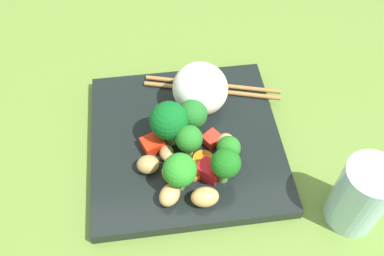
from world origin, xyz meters
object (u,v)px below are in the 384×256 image
at_px(chopstick_pair, 212,88).
at_px(carrot_slice_2, 187,140).
at_px(rice_mound, 200,89).
at_px(drinking_glass, 361,196).
at_px(broccoli_floret_0, 229,149).
at_px(square_plate, 186,142).

bearing_deg(chopstick_pair, carrot_slice_2, 77.45).
relative_size(rice_mound, carrot_slice_2, 3.32).
relative_size(rice_mound, drinking_glass, 0.78).
relative_size(chopstick_pair, drinking_glass, 1.98).
height_order(broccoli_floret_0, carrot_slice_2, broccoli_floret_0).
relative_size(rice_mound, chopstick_pair, 0.39).
distance_m(broccoli_floret_0, drinking_glass, 0.18).
bearing_deg(drinking_glass, rice_mound, -51.09).
relative_size(carrot_slice_2, drinking_glass, 0.24).
relative_size(square_plate, rice_mound, 3.28).
relative_size(square_plate, carrot_slice_2, 10.91).
bearing_deg(broccoli_floret_0, chopstick_pair, -92.17).
distance_m(broccoli_floret_0, chopstick_pair, 0.14).
height_order(square_plate, drinking_glass, drinking_glass).
distance_m(carrot_slice_2, chopstick_pair, 0.11).
relative_size(rice_mound, broccoli_floret_0, 1.65).
xyz_separation_m(broccoli_floret_0, chopstick_pair, (-0.01, -0.14, -0.03)).
bearing_deg(broccoli_floret_0, rice_mound, -79.55).
xyz_separation_m(chopstick_pair, drinking_glass, (-0.14, 0.24, 0.03)).
xyz_separation_m(carrot_slice_2, drinking_glass, (-0.20, 0.14, 0.03)).
relative_size(broccoli_floret_0, chopstick_pair, 0.24).
xyz_separation_m(square_plate, carrot_slice_2, (-0.00, 0.01, 0.01)).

